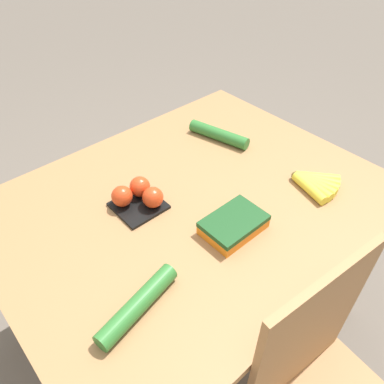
{
  "coord_description": "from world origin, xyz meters",
  "views": [
    {
      "loc": [
        0.61,
        0.69,
        1.6
      ],
      "look_at": [
        0.0,
        0.0,
        0.78
      ],
      "focal_mm": 35.0,
      "sensor_mm": 36.0,
      "label": 1
    }
  ],
  "objects_px": {
    "cucumber_near": "(219,134)",
    "cucumber_far": "(138,305)",
    "banana_bunch": "(314,183)",
    "carrot_bag": "(234,224)",
    "tomato_pack": "(138,196)"
  },
  "relations": [
    {
      "from": "cucumber_near",
      "to": "cucumber_far",
      "type": "xyz_separation_m",
      "value": [
        0.69,
        0.41,
        0.0
      ]
    },
    {
      "from": "cucumber_near",
      "to": "cucumber_far",
      "type": "height_order",
      "value": "same"
    },
    {
      "from": "cucumber_near",
      "to": "banana_bunch",
      "type": "bearing_deg",
      "value": 95.09
    },
    {
      "from": "banana_bunch",
      "to": "cucumber_near",
      "type": "xyz_separation_m",
      "value": [
        0.04,
        -0.43,
        0.01
      ]
    },
    {
      "from": "cucumber_far",
      "to": "carrot_bag",
      "type": "bearing_deg",
      "value": -175.28
    },
    {
      "from": "carrot_bag",
      "to": "cucumber_near",
      "type": "bearing_deg",
      "value": -129.41
    },
    {
      "from": "cucumber_far",
      "to": "tomato_pack",
      "type": "bearing_deg",
      "value": -125.81
    },
    {
      "from": "banana_bunch",
      "to": "tomato_pack",
      "type": "xyz_separation_m",
      "value": [
        0.5,
        -0.33,
        0.02
      ]
    },
    {
      "from": "tomato_pack",
      "to": "carrot_bag",
      "type": "relative_size",
      "value": 0.8
    },
    {
      "from": "carrot_bag",
      "to": "cucumber_far",
      "type": "bearing_deg",
      "value": 4.72
    },
    {
      "from": "carrot_bag",
      "to": "tomato_pack",
      "type": "bearing_deg",
      "value": -62.68
    },
    {
      "from": "tomato_pack",
      "to": "banana_bunch",
      "type": "bearing_deg",
      "value": 146.61
    },
    {
      "from": "tomato_pack",
      "to": "cucumber_near",
      "type": "distance_m",
      "value": 0.47
    },
    {
      "from": "carrot_bag",
      "to": "cucumber_far",
      "type": "xyz_separation_m",
      "value": [
        0.38,
        0.03,
        -0.0
      ]
    },
    {
      "from": "banana_bunch",
      "to": "cucumber_near",
      "type": "relative_size",
      "value": 0.64
    }
  ]
}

